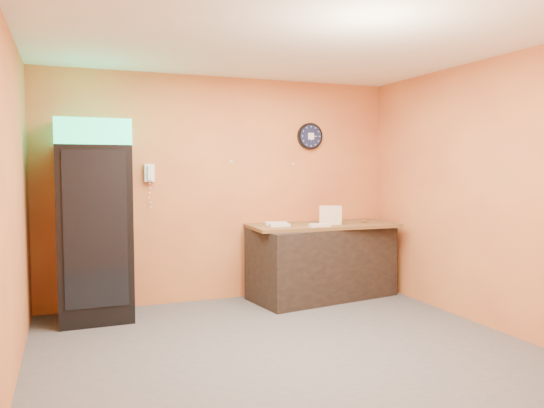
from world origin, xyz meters
name	(u,v)px	position (x,y,z in m)	size (l,w,h in m)	color
floor	(284,348)	(0.00, 0.00, 0.00)	(4.50, 4.50, 0.00)	#47474C
back_wall	(224,189)	(0.00, 2.00, 1.40)	(4.50, 0.02, 2.80)	orange
left_wall	(10,204)	(-2.25, 0.00, 1.40)	(0.02, 4.00, 2.80)	orange
right_wall	(480,193)	(2.25, 0.00, 1.40)	(0.02, 4.00, 2.80)	orange
ceiling	(284,41)	(0.00, 0.00, 2.80)	(4.50, 4.00, 0.02)	white
beverage_cooler	(94,223)	(-1.59, 1.60, 1.07)	(0.78, 0.79, 2.18)	black
prep_counter	(322,262)	(1.19, 1.59, 0.46)	(1.82, 0.81, 0.91)	black
wall_clock	(310,136)	(1.19, 1.97, 2.09)	(0.35, 0.06, 0.35)	black
wall_phone	(149,173)	(-0.93, 1.95, 1.61)	(0.11, 0.10, 0.21)	white
butcher_paper	(322,225)	(1.19, 1.59, 0.93)	(1.88, 0.82, 0.04)	brown
sub_roll_stack	(330,215)	(1.25, 1.50, 1.07)	(0.29, 0.20, 0.24)	beige
wrapped_sandwich_left	(279,225)	(0.56, 1.49, 0.97)	(0.25, 0.10, 0.04)	silver
wrapped_sandwich_mid	(320,225)	(1.01, 1.31, 0.97)	(0.26, 0.10, 0.04)	silver
wrapped_sandwich_right	(276,223)	(0.59, 1.71, 0.97)	(0.26, 0.10, 0.04)	silver
kitchen_tool	(323,221)	(1.22, 1.65, 0.98)	(0.06, 0.06, 0.06)	silver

